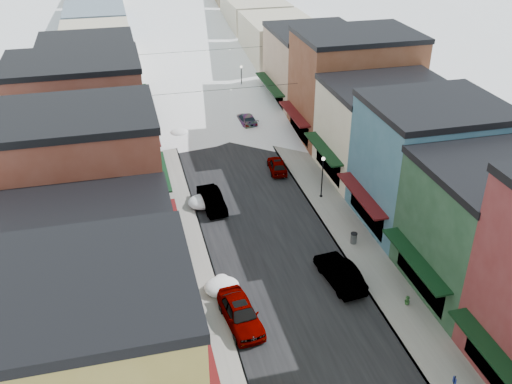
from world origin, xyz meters
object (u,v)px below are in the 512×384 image
car_silver_sedan (241,313)px  car_dark_hatch (212,200)px  car_green_sedan (340,273)px  trash_can (354,238)px  streetlamp_near (323,172)px

car_silver_sedan → car_dark_hatch: (0.80, 14.97, -0.08)m
car_silver_sedan → car_green_sedan: 8.18m
trash_can → streetlamp_near: bearing=89.8°
car_dark_hatch → streetlamp_near: (9.85, -0.70, 1.86)m
car_silver_sedan → trash_can: size_ratio=5.59×
car_dark_hatch → trash_can: size_ratio=5.22×
car_silver_sedan → trash_can: (10.62, 6.66, -0.25)m
trash_can → streetlamp_near: streetlamp_near is taller
car_silver_sedan → streetlamp_near: bearing=46.6°
car_dark_hatch → trash_can: car_dark_hatch is taller
car_green_sedan → trash_can: bearing=-130.5°
car_green_sedan → streetlamp_near: streetlamp_near is taller
car_dark_hatch → car_silver_sedan: bearing=-98.5°
car_dark_hatch → car_green_sedan: bearing=-66.2°
car_silver_sedan → car_green_sedan: (7.80, 2.48, -0.02)m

